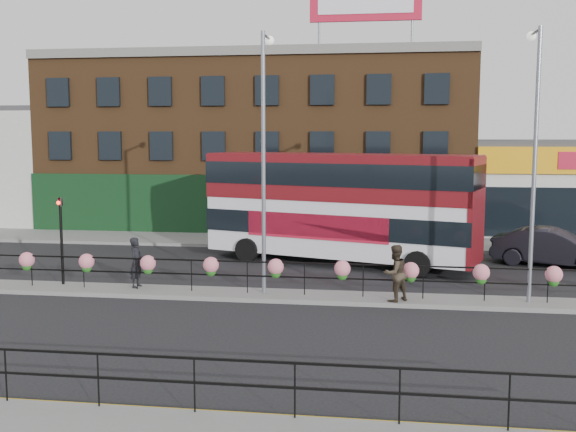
# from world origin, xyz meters

# --- Properties ---
(ground) EXTENTS (120.00, 120.00, 0.00)m
(ground) POSITION_xyz_m (0.00, 0.00, 0.00)
(ground) COLOR black
(ground) RESTS_ON ground
(north_pavement) EXTENTS (60.00, 4.00, 0.15)m
(north_pavement) POSITION_xyz_m (0.00, 12.00, 0.07)
(north_pavement) COLOR slate
(north_pavement) RESTS_ON ground
(median) EXTENTS (60.00, 1.60, 0.15)m
(median) POSITION_xyz_m (0.00, 0.00, 0.07)
(median) COLOR slate
(median) RESTS_ON ground
(yellow_line_inner) EXTENTS (60.00, 0.10, 0.01)m
(yellow_line_inner) POSITION_xyz_m (0.00, -9.70, 0.01)
(yellow_line_inner) COLOR gold
(yellow_line_inner) RESTS_ON ground
(yellow_line_outer) EXTENTS (60.00, 0.10, 0.01)m
(yellow_line_outer) POSITION_xyz_m (0.00, -9.88, 0.01)
(yellow_line_outer) COLOR gold
(yellow_line_outer) RESTS_ON ground
(brick_building) EXTENTS (25.00, 12.21, 10.30)m
(brick_building) POSITION_xyz_m (-4.00, 19.96, 5.13)
(brick_building) COLOR brown
(brick_building) RESTS_ON ground
(median_railing) EXTENTS (30.04, 0.56, 1.23)m
(median_railing) POSITION_xyz_m (-0.00, 0.00, 1.05)
(median_railing) COLOR black
(median_railing) RESTS_ON median
(south_railing) EXTENTS (20.04, 0.05, 1.12)m
(south_railing) POSITION_xyz_m (-2.00, -10.10, 0.96)
(south_railing) COLOR black
(south_railing) RESTS_ON south_pavement
(double_decker_bus) EXTENTS (12.14, 6.24, 4.80)m
(double_decker_bus) POSITION_xyz_m (1.79, 6.53, 2.95)
(double_decker_bus) COLOR silver
(double_decker_bus) RESTS_ON ground
(car) EXTENTS (4.99, 6.10, 1.64)m
(car) POSITION_xyz_m (10.85, 7.29, 0.82)
(car) COLOR black
(car) RESTS_ON ground
(pedestrian_a) EXTENTS (0.72, 0.52, 1.81)m
(pedestrian_a) POSITION_xyz_m (-5.13, 0.31, 1.05)
(pedestrian_a) COLOR black
(pedestrian_a) RESTS_ON median
(pedestrian_b) EXTENTS (1.62, 1.62, 1.88)m
(pedestrian_b) POSITION_xyz_m (4.05, -0.48, 1.09)
(pedestrian_b) COLOR #372D21
(pedestrian_b) RESTS_ON median
(lamp_column_west) EXTENTS (0.32, 1.57, 8.92)m
(lamp_column_west) POSITION_xyz_m (-0.43, 0.29, 5.44)
(lamp_column_west) COLOR gray
(lamp_column_west) RESTS_ON median
(lamp_column_east) EXTENTS (0.32, 1.56, 8.88)m
(lamp_column_east) POSITION_xyz_m (8.42, 0.25, 5.41)
(lamp_column_east) COLOR gray
(lamp_column_east) RESTS_ON median
(traffic_light_median) EXTENTS (0.15, 0.28, 3.65)m
(traffic_light_median) POSITION_xyz_m (-8.00, 0.39, 2.47)
(traffic_light_median) COLOR black
(traffic_light_median) RESTS_ON median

